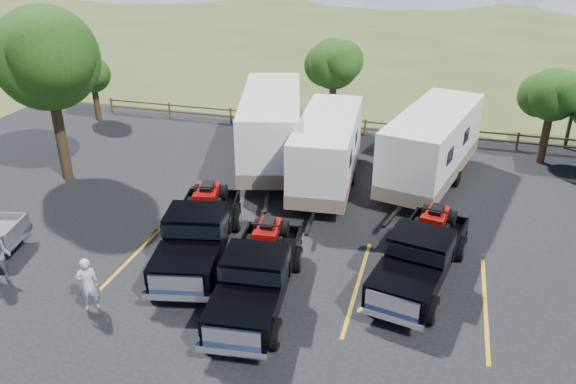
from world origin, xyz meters
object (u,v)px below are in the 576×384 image
(rig_center, at_px, (257,273))
(rig_right, at_px, (421,253))
(person_a, at_px, (88,284))
(trailer_right, at_px, (432,147))
(trailer_left, at_px, (271,129))
(trailer_center, at_px, (327,151))
(rig_left, at_px, (199,230))
(tree_big_nw, at_px, (46,58))

(rig_center, height_order, rig_right, rig_right)
(rig_right, height_order, person_a, rig_right)
(trailer_right, distance_m, person_a, 15.55)
(trailer_left, xyz_separation_m, trailer_center, (3.08, -1.62, -0.20))
(trailer_center, height_order, trailer_right, trailer_right)
(rig_left, relative_size, rig_center, 1.07)
(rig_center, bearing_deg, trailer_right, 60.17)
(person_a, bearing_deg, tree_big_nw, -87.10)
(rig_left, bearing_deg, trailer_center, 55.04)
(rig_center, bearing_deg, trailer_left, 99.22)
(trailer_right, bearing_deg, rig_left, -117.49)
(rig_right, distance_m, person_a, 10.52)
(trailer_left, relative_size, trailer_right, 1.05)
(rig_left, xyz_separation_m, trailer_right, (7.46, 8.60, 0.75))
(rig_left, height_order, rig_right, rig_left)
(rig_left, xyz_separation_m, person_a, (-1.97, -3.74, -0.14))
(tree_big_nw, distance_m, trailer_left, 10.34)
(trailer_left, height_order, person_a, trailer_left)
(rig_center, height_order, trailer_left, trailer_left)
(tree_big_nw, relative_size, trailer_left, 0.76)
(tree_big_nw, bearing_deg, rig_left, -28.11)
(person_a, bearing_deg, rig_right, 168.51)
(tree_big_nw, height_order, rig_right, tree_big_nw)
(rig_right, bearing_deg, rig_left, -163.35)
(tree_big_nw, relative_size, trailer_center, 0.84)
(rig_center, xyz_separation_m, trailer_left, (-2.83, 10.57, 0.90))
(rig_left, relative_size, rig_right, 1.05)
(rig_center, distance_m, trailer_right, 11.49)
(tree_big_nw, distance_m, rig_left, 11.00)
(trailer_center, xyz_separation_m, trailer_right, (4.42, 1.52, 0.10))
(tree_big_nw, distance_m, person_a, 11.86)
(rig_left, bearing_deg, trailer_left, 78.54)
(rig_right, xyz_separation_m, trailer_center, (-4.55, 6.42, 0.70))
(trailer_left, bearing_deg, person_a, -113.68)
(tree_big_nw, distance_m, trailer_center, 12.72)
(rig_right, xyz_separation_m, person_a, (-9.56, -4.40, -0.09))
(rig_right, xyz_separation_m, trailer_right, (-0.13, 7.94, 0.79))
(tree_big_nw, xyz_separation_m, rig_left, (8.85, -4.73, -4.52))
(rig_right, xyz_separation_m, trailer_left, (-7.63, 8.04, 0.89))
(rig_left, relative_size, trailer_left, 0.65)
(rig_left, distance_m, trailer_left, 8.74)
(trailer_left, relative_size, trailer_center, 1.11)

